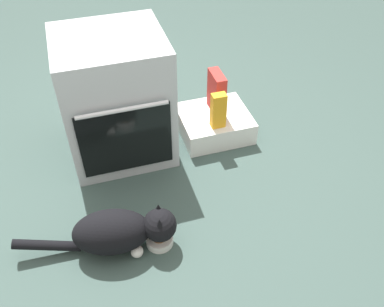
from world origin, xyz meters
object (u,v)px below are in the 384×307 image
at_px(pantry_cabinet, 214,123).
at_px(cereal_box, 217,93).
at_px(juice_carton, 218,111).
at_px(oven, 116,98).
at_px(cat, 120,231).
at_px(food_bowl, 160,239).

height_order(pantry_cabinet, cereal_box, cereal_box).
relative_size(pantry_cabinet, juice_carton, 1.91).
xyz_separation_m(oven, pantry_cabinet, (0.63, -0.03, -0.31)).
height_order(pantry_cabinet, juice_carton, juice_carton).
xyz_separation_m(cat, cereal_box, (0.79, 0.79, 0.16)).
height_order(food_bowl, cat, cat).
height_order(pantry_cabinet, food_bowl, pantry_cabinet).
distance_m(oven, pantry_cabinet, 0.70).
bearing_deg(food_bowl, cereal_box, 53.97).
distance_m(oven, food_bowl, 0.89).
xyz_separation_m(pantry_cabinet, juice_carton, (-0.02, -0.12, 0.20)).
xyz_separation_m(food_bowl, cat, (-0.19, 0.03, 0.10)).
relative_size(cat, cereal_box, 2.94).
bearing_deg(cereal_box, pantry_cabinet, -117.63).
xyz_separation_m(cereal_box, juice_carton, (-0.05, -0.16, -0.02)).
relative_size(pantry_cabinet, food_bowl, 3.19).
xyz_separation_m(oven, cereal_box, (0.65, 0.01, -0.10)).
relative_size(food_bowl, juice_carton, 0.60).
xyz_separation_m(oven, food_bowl, (0.05, -0.81, -0.36)).
relative_size(food_bowl, cereal_box, 0.51).
bearing_deg(food_bowl, oven, 93.60).
bearing_deg(cereal_box, oven, -178.86).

